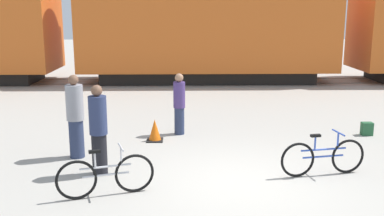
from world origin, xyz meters
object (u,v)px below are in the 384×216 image
traffic_cone (155,131)px  bicycle_blue (323,157)px  person_in_navy (98,130)px  person_in_purple (179,104)px  backpack (367,129)px  freight_train (207,14)px  person_in_grey (75,117)px  bicycle_silver (106,175)px

traffic_cone → bicycle_blue: bearing=-35.1°
person_in_navy → traffic_cone: person_in_navy is taller
person_in_purple → traffic_cone: bearing=-126.2°
person_in_purple → backpack: person_in_purple is taller
bicycle_blue → freight_train: bearing=98.0°
freight_train → bicycle_blue: size_ratio=20.36×
backpack → traffic_cone: (-5.51, -0.39, 0.08)m
bicycle_blue → backpack: bearing=54.2°
backpack → person_in_purple: bearing=177.5°
person_in_grey → person_in_purple: size_ratio=1.15×
bicycle_silver → person_in_purple: (1.27, 3.96, 0.44)m
person_in_grey → person_in_navy: bearing=118.3°
person_in_purple → freight_train: bearing=91.1°
bicycle_silver → traffic_cone: (0.66, 3.36, -0.12)m
person_in_grey → person_in_navy: person_in_grey is taller
freight_train → bicycle_silver: bearing=-101.0°
freight_train → person_in_grey: (-3.46, -10.56, -2.07)m
bicycle_silver → bicycle_blue: bearing=12.6°
person_in_purple → backpack: bearing=6.4°
bicycle_blue → backpack: bicycle_blue is taller
bicycle_blue → backpack: 3.49m
bicycle_blue → person_in_grey: bearing=166.8°
person_in_grey → traffic_cone: size_ratio=3.36×
freight_train → traffic_cone: size_ratio=65.10×
person_in_navy → traffic_cone: size_ratio=3.29×
backpack → bicycle_silver: bearing=-148.7°
person_in_grey → person_in_navy: 1.26m
freight_train → traffic_cone: bearing=-101.0°
person_in_purple → backpack: size_ratio=4.73×
backpack → person_in_grey: bearing=-167.3°
bicycle_blue → person_in_navy: bearing=178.0°
person_in_grey → person_in_purple: (2.26, 1.84, -0.11)m
bicycle_silver → person_in_grey: person_in_grey is taller
freight_train → person_in_grey: bearing=-108.1°
person_in_purple → person_in_navy: bearing=-109.6°
person_in_navy → backpack: bearing=-35.9°
freight_train → bicycle_silver: freight_train is taller
bicycle_silver → person_in_navy: bearing=105.7°
bicycle_silver → traffic_cone: bearing=79.0°
person_in_grey → traffic_cone: 2.16m
bicycle_blue → person_in_grey: size_ratio=0.95×
bicycle_silver → bicycle_blue: size_ratio=0.95×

